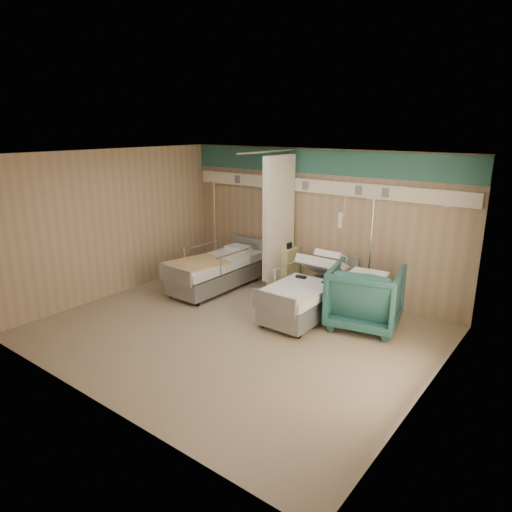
# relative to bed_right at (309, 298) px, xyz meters

# --- Properties ---
(ground) EXTENTS (6.00, 5.00, 0.00)m
(ground) POSITION_rel_bed_right_xyz_m (-0.60, -1.30, -0.32)
(ground) COLOR gray
(ground) RESTS_ON ground
(room_walls) EXTENTS (6.04, 5.04, 2.82)m
(room_walls) POSITION_rel_bed_right_xyz_m (-0.63, -1.05, 1.55)
(room_walls) COLOR tan
(room_walls) RESTS_ON ground
(bed_right) EXTENTS (1.00, 2.16, 0.63)m
(bed_right) POSITION_rel_bed_right_xyz_m (0.00, 0.00, 0.00)
(bed_right) COLOR white
(bed_right) RESTS_ON ground
(bed_left) EXTENTS (1.00, 2.16, 0.63)m
(bed_left) POSITION_rel_bed_right_xyz_m (-2.20, 0.00, 0.00)
(bed_left) COLOR white
(bed_left) RESTS_ON ground
(bedside_cabinet) EXTENTS (0.50, 0.48, 0.85)m
(bedside_cabinet) POSITION_rel_bed_right_xyz_m (-1.15, 0.90, 0.11)
(bedside_cabinet) COLOR #CDCC80
(bedside_cabinet) RESTS_ON ground
(visitor_armchair) EXTENTS (1.32, 1.35, 1.04)m
(visitor_armchair) POSITION_rel_bed_right_xyz_m (0.96, 0.18, 0.20)
(visitor_armchair) COLOR #20514F
(visitor_armchair) RESTS_ON ground
(waffle_blanket) EXTENTS (0.64, 0.58, 0.07)m
(waffle_blanket) POSITION_rel_bed_right_xyz_m (0.98, 0.16, 0.75)
(waffle_blanket) COLOR white
(waffle_blanket) RESTS_ON visitor_armchair
(iv_stand_right) EXTENTS (0.36, 0.36, 2.03)m
(iv_stand_right) POSITION_rel_bed_right_xyz_m (0.70, 0.85, 0.10)
(iv_stand_right) COLOR silver
(iv_stand_right) RESTS_ON ground
(iv_stand_left) EXTENTS (0.36, 0.36, 2.03)m
(iv_stand_left) POSITION_rel_bed_right_xyz_m (-2.99, 0.89, 0.10)
(iv_stand_left) COLOR silver
(iv_stand_left) RESTS_ON ground
(call_remote) EXTENTS (0.19, 0.10, 0.04)m
(call_remote) POSITION_rel_bed_right_xyz_m (-0.20, 0.06, 0.34)
(call_remote) COLOR black
(call_remote) RESTS_ON bed_right
(tan_blanket) EXTENTS (1.08, 1.25, 0.04)m
(tan_blanket) POSITION_rel_bed_right_xyz_m (-2.26, -0.46, 0.33)
(tan_blanket) COLOR tan
(tan_blanket) RESTS_ON bed_left
(toiletry_bag) EXTENTS (0.21, 0.14, 0.12)m
(toiletry_bag) POSITION_rel_bed_right_xyz_m (-1.11, 0.92, 0.59)
(toiletry_bag) COLOR black
(toiletry_bag) RESTS_ON bedside_cabinet
(white_cup) EXTENTS (0.13, 0.13, 0.14)m
(white_cup) POSITION_rel_bed_right_xyz_m (-1.24, 1.03, 0.61)
(white_cup) COLOR white
(white_cup) RESTS_ON bedside_cabinet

